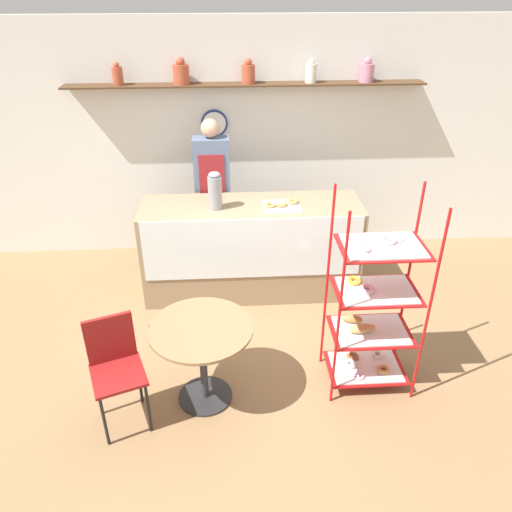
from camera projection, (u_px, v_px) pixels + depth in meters
name	position (u px, v px, depth m)	size (l,w,h in m)	color
ground_plane	(259.00, 361.00, 4.53)	(14.00, 14.00, 0.00)	olive
back_wall	(246.00, 140.00, 5.79)	(10.00, 0.30, 2.70)	white
display_counter	(251.00, 249.00, 5.31)	(2.26, 0.67, 1.02)	#937A5B
pastry_rack	(372.00, 310.00, 3.99)	(0.70, 0.50, 1.72)	#B71414
person_worker	(213.00, 191.00, 5.48)	(0.38, 0.23, 1.77)	#282833
cafe_table	(202.00, 345.00, 3.88)	(0.81, 0.81, 0.73)	#262628
cafe_chair	(115.00, 361.00, 3.72)	(0.49, 0.49, 0.90)	black
coffee_carafe	(215.00, 191.00, 4.89)	(0.14, 0.14, 0.38)	gray
donut_tray_counter	(281.00, 204.00, 5.01)	(0.37, 0.31, 0.05)	silver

